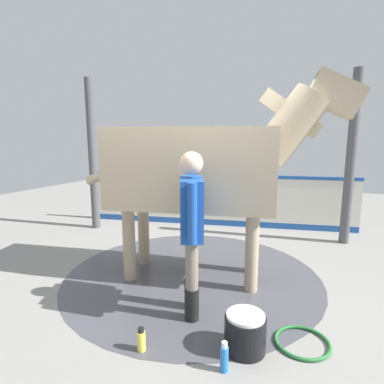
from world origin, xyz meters
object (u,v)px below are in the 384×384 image
(wash_bucket, at_px, (245,332))
(hose_coil, at_px, (302,342))
(horse, at_px, (202,166))
(handler, at_px, (192,223))
(bottle_shampoo, at_px, (141,340))
(bottle_spray, at_px, (224,358))

(wash_bucket, bearing_deg, hose_coil, -144.52)
(horse, height_order, hose_coil, horse)
(horse, xyz_separation_m, wash_bucket, (-0.98, 1.16, -1.31))
(horse, height_order, handler, horse)
(handler, relative_size, bottle_shampoo, 7.84)
(horse, distance_m, wash_bucket, 2.01)
(horse, relative_size, handler, 1.96)
(handler, relative_size, bottle_spray, 6.63)
(handler, relative_size, wash_bucket, 4.72)
(horse, distance_m, handler, 1.03)
(handler, xyz_separation_m, bottle_shampoo, (0.12, 0.73, -0.89))
(bottle_spray, bearing_deg, horse, -58.57)
(horse, distance_m, hose_coil, 2.21)
(handler, bearing_deg, wash_bucket, 127.37)
(hose_coil, bearing_deg, horse, -30.91)
(hose_coil, bearing_deg, handler, 0.40)
(wash_bucket, distance_m, bottle_shampoo, 0.91)
(bottle_spray, bearing_deg, wash_bucket, -102.33)
(handler, height_order, bottle_shampoo, handler)
(horse, distance_m, bottle_shampoo, 2.11)
(hose_coil, bearing_deg, bottle_shampoo, 30.49)
(wash_bucket, distance_m, bottle_spray, 0.33)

